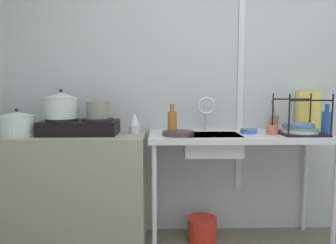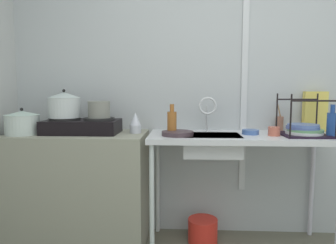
# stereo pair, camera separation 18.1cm
# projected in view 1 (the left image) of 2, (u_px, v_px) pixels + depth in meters

# --- Properties ---
(wall_back) EXTENTS (4.50, 0.10, 2.51)m
(wall_back) POSITION_uv_depth(u_px,v_px,m) (227.00, 87.00, 2.64)
(wall_back) COLOR #B0B5B7
(wall_back) RESTS_ON ground
(wall_metal_strip) EXTENTS (0.05, 0.01, 2.01)m
(wall_metal_strip) POSITION_uv_depth(u_px,v_px,m) (241.00, 72.00, 2.58)
(wall_metal_strip) COLOR silver
(counter_concrete) EXTENTS (1.06, 0.54, 0.90)m
(counter_concrete) POSITION_uv_depth(u_px,v_px,m) (77.00, 191.00, 2.38)
(counter_concrete) COLOR gray
(counter_concrete) RESTS_ON ground
(counter_sink) EXTENTS (1.39, 0.54, 0.90)m
(counter_sink) POSITION_uv_depth(u_px,v_px,m) (238.00, 144.00, 2.37)
(counter_sink) COLOR silver
(counter_sink) RESTS_ON ground
(stove) EXTENTS (0.57, 0.32, 0.12)m
(stove) POSITION_uv_depth(u_px,v_px,m) (80.00, 127.00, 2.33)
(stove) COLOR black
(stove) RESTS_ON counter_concrete
(pot_on_left_burner) EXTENTS (0.25, 0.25, 0.22)m
(pot_on_left_burner) POSITION_uv_depth(u_px,v_px,m) (61.00, 105.00, 2.31)
(pot_on_left_burner) COLOR silver
(pot_on_left_burner) RESTS_ON stove
(pot_on_right_burner) EXTENTS (0.17, 0.17, 0.13)m
(pot_on_right_burner) POSITION_uv_depth(u_px,v_px,m) (98.00, 110.00, 2.32)
(pot_on_right_burner) COLOR gray
(pot_on_right_burner) RESTS_ON stove
(pot_beside_stove) EXTENTS (0.26, 0.26, 0.20)m
(pot_beside_stove) POSITION_uv_depth(u_px,v_px,m) (17.00, 124.00, 2.23)
(pot_beside_stove) COLOR silver
(pot_beside_stove) RESTS_ON counter_concrete
(percolator) EXTENTS (0.09, 0.09, 0.16)m
(percolator) POSITION_uv_depth(u_px,v_px,m) (135.00, 123.00, 2.38)
(percolator) COLOR silver
(percolator) RESTS_ON counter_concrete
(sink_basin) EXTENTS (0.43, 0.31, 0.16)m
(sink_basin) POSITION_uv_depth(u_px,v_px,m) (212.00, 144.00, 2.34)
(sink_basin) COLOR silver
(sink_basin) RESTS_ON counter_sink
(faucet) EXTENTS (0.14, 0.08, 0.28)m
(faucet) POSITION_uv_depth(u_px,v_px,m) (206.00, 108.00, 2.44)
(faucet) COLOR silver
(faucet) RESTS_ON counter_sink
(frying_pan) EXTENTS (0.24, 0.24, 0.03)m
(frying_pan) POSITION_uv_depth(u_px,v_px,m) (178.00, 133.00, 2.28)
(frying_pan) COLOR #3E2E34
(frying_pan) RESTS_ON counter_sink
(dish_rack) EXTENTS (0.33, 0.34, 0.31)m
(dish_rack) POSITION_uv_depth(u_px,v_px,m) (300.00, 128.00, 2.34)
(dish_rack) COLOR black
(dish_rack) RESTS_ON counter_sink
(cup_by_rack) EXTENTS (0.09, 0.09, 0.07)m
(cup_by_rack) POSITION_uv_depth(u_px,v_px,m) (272.00, 130.00, 2.32)
(cup_by_rack) COLOR #BD5E4A
(cup_by_rack) RESTS_ON counter_sink
(small_bowl_on_drainboard) EXTENTS (0.13, 0.13, 0.04)m
(small_bowl_on_drainboard) POSITION_uv_depth(u_px,v_px,m) (249.00, 131.00, 2.38)
(small_bowl_on_drainboard) COLOR #4263A7
(small_bowl_on_drainboard) RESTS_ON counter_sink
(bottle_by_sink) EXTENTS (0.07, 0.07, 0.23)m
(bottle_by_sink) POSITION_uv_depth(u_px,v_px,m) (172.00, 122.00, 2.32)
(bottle_by_sink) COLOR #9A5A25
(bottle_by_sink) RESTS_ON counter_sink
(bottle_by_rack) EXTENTS (0.07, 0.07, 0.23)m
(bottle_by_rack) POSITION_uv_depth(u_px,v_px,m) (326.00, 122.00, 2.29)
(bottle_by_rack) COLOR #23468E
(bottle_by_rack) RESTS_ON counter_sink
(cereal_box) EXTENTS (0.18, 0.07, 0.33)m
(cereal_box) POSITION_uv_depth(u_px,v_px,m) (308.00, 111.00, 2.58)
(cereal_box) COLOR #E5CC55
(cereal_box) RESTS_ON counter_sink
(utensil_jar) EXTENTS (0.06, 0.06, 0.25)m
(utensil_jar) POSITION_uv_depth(u_px,v_px,m) (274.00, 122.00, 2.58)
(utensil_jar) COLOR #99644F
(utensil_jar) RESTS_ON counter_sink
(bucket_on_floor) EXTENTS (0.24, 0.24, 0.19)m
(bucket_on_floor) POSITION_uv_depth(u_px,v_px,m) (202.00, 229.00, 2.49)
(bucket_on_floor) COLOR red
(bucket_on_floor) RESTS_ON ground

